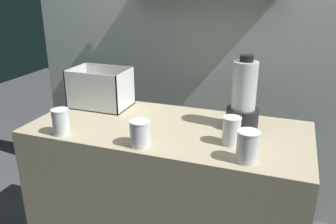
% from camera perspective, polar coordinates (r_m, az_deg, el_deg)
% --- Properties ---
extents(counter, '(1.40, 0.64, 0.90)m').
position_cam_1_polar(counter, '(1.99, 0.00, -14.47)').
color(counter, tan).
rests_on(counter, ground_plane).
extents(back_wall_unit, '(2.60, 0.24, 2.50)m').
position_cam_1_polar(back_wall_unit, '(2.39, 6.37, 12.45)').
color(back_wall_unit, silver).
rests_on(back_wall_unit, ground_plane).
extents(carrot_display_bin, '(0.33, 0.23, 0.22)m').
position_cam_1_polar(carrot_display_bin, '(2.08, -10.73, 2.86)').
color(carrot_display_bin, white).
rests_on(carrot_display_bin, counter).
extents(blender_pitcher, '(0.16, 0.16, 0.37)m').
position_cam_1_polar(blender_pitcher, '(1.75, 12.22, 1.99)').
color(blender_pitcher, black).
rests_on(blender_pitcher, counter).
extents(juice_cup_orange_far_left, '(0.08, 0.08, 0.13)m').
position_cam_1_polar(juice_cup_orange_far_left, '(1.74, -17.07, -1.81)').
color(juice_cup_orange_far_left, white).
rests_on(juice_cup_orange_far_left, counter).
extents(juice_cup_beet_left, '(0.10, 0.10, 0.12)m').
position_cam_1_polar(juice_cup_beet_left, '(1.55, -4.58, -3.67)').
color(juice_cup_beet_left, white).
rests_on(juice_cup_beet_left, counter).
extents(juice_cup_orange_middle, '(0.08, 0.08, 0.13)m').
position_cam_1_polar(juice_cup_orange_middle, '(1.59, 10.31, -3.24)').
color(juice_cup_orange_middle, white).
rests_on(juice_cup_orange_middle, counter).
extents(juice_cup_carrot_right, '(0.09, 0.09, 0.13)m').
position_cam_1_polar(juice_cup_carrot_right, '(1.45, 12.86, -5.80)').
color(juice_cup_carrot_right, white).
rests_on(juice_cup_carrot_right, counter).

